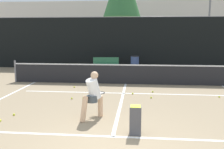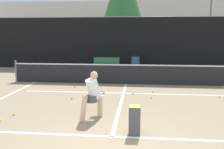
% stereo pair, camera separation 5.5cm
% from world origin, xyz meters
% --- Properties ---
extents(ground_plane, '(100.00, 100.00, 0.00)m').
position_xyz_m(ground_plane, '(0.00, 0.00, 0.00)').
color(ground_plane, '#937F60').
extents(court_baseline_near, '(11.00, 0.10, 0.01)m').
position_xyz_m(court_baseline_near, '(0.00, 0.63, 0.00)').
color(court_baseline_near, white).
rests_on(court_baseline_near, ground).
extents(court_service_line, '(8.25, 0.10, 0.01)m').
position_xyz_m(court_service_line, '(0.00, 5.13, 0.00)').
color(court_service_line, white).
rests_on(court_service_line, ground).
extents(court_center_mark, '(0.10, 6.44, 0.01)m').
position_xyz_m(court_center_mark, '(0.00, 3.85, 0.00)').
color(court_center_mark, white).
rests_on(court_center_mark, ground).
extents(court_sideline_left, '(0.10, 7.44, 0.01)m').
position_xyz_m(court_sideline_left, '(-4.51, 3.85, 0.00)').
color(court_sideline_left, white).
rests_on(court_sideline_left, ground).
extents(net, '(11.09, 0.09, 1.07)m').
position_xyz_m(net, '(0.00, 7.07, 0.51)').
color(net, slate).
rests_on(net, ground).
extents(fence_back, '(24.00, 0.06, 3.45)m').
position_xyz_m(fence_back, '(0.00, 12.24, 1.72)').
color(fence_back, black).
rests_on(fence_back, ground).
extents(player_practicing, '(0.70, 1.18, 1.38)m').
position_xyz_m(player_practicing, '(-0.68, 1.91, 0.73)').
color(player_practicing, '#DBAD84').
rests_on(player_practicing, ground).
extents(tennis_ball_scattered_0, '(0.07, 0.07, 0.07)m').
position_xyz_m(tennis_ball_scattered_0, '(-3.10, 1.93, 0.03)').
color(tennis_ball_scattered_0, '#D1E033').
rests_on(tennis_ball_scattered_0, ground).
extents(tennis_ball_scattered_1, '(0.07, 0.07, 0.07)m').
position_xyz_m(tennis_ball_scattered_1, '(1.09, 4.42, 0.03)').
color(tennis_ball_scattered_1, '#D1E033').
rests_on(tennis_ball_scattered_1, ground).
extents(tennis_ball_scattered_2, '(0.07, 0.07, 0.07)m').
position_xyz_m(tennis_ball_scattered_2, '(-1.43, 4.03, 0.03)').
color(tennis_ball_scattered_2, '#D1E033').
rests_on(tennis_ball_scattered_2, ground).
extents(tennis_ball_scattered_3, '(0.07, 0.07, 0.07)m').
position_xyz_m(tennis_ball_scattered_3, '(-1.86, 4.00, 0.03)').
color(tennis_ball_scattered_3, '#D1E033').
rests_on(tennis_ball_scattered_3, ground).
extents(tennis_ball_scattered_4, '(0.07, 0.07, 0.07)m').
position_xyz_m(tennis_ball_scattered_4, '(-3.23, 1.38, 0.03)').
color(tennis_ball_scattered_4, '#D1E033').
rests_on(tennis_ball_scattered_4, ground).
extents(tennis_ball_scattered_5, '(0.07, 0.07, 0.07)m').
position_xyz_m(tennis_ball_scattered_5, '(1.20, 5.39, 0.03)').
color(tennis_ball_scattered_5, '#D1E033').
rests_on(tennis_ball_scattered_5, ground).
extents(tennis_ball_scattered_6, '(0.07, 0.07, 0.07)m').
position_xyz_m(tennis_ball_scattered_6, '(3.68, 4.78, 0.03)').
color(tennis_ball_scattered_6, '#D1E033').
rests_on(tennis_ball_scattered_6, ground).
extents(tennis_ball_scattered_7, '(0.07, 0.07, 0.07)m').
position_xyz_m(tennis_ball_scattered_7, '(0.38, 5.00, 0.03)').
color(tennis_ball_scattered_7, '#D1E033').
rests_on(tennis_ball_scattered_7, ground).
extents(tennis_ball_scattered_8, '(0.07, 0.07, 0.07)m').
position_xyz_m(tennis_ball_scattered_8, '(-2.26, 6.00, 0.03)').
color(tennis_ball_scattered_8, '#D1E033').
rests_on(tennis_ball_scattered_8, ground).
extents(ball_hopper, '(0.28, 0.28, 0.71)m').
position_xyz_m(ball_hopper, '(0.53, 0.85, 0.37)').
color(ball_hopper, '#4C4C51').
rests_on(ball_hopper, ground).
extents(courtside_bench, '(1.67, 0.59, 0.86)m').
position_xyz_m(courtside_bench, '(-1.46, 11.19, 0.47)').
color(courtside_bench, '#33724C').
rests_on(courtside_bench, ground).
extents(trash_bin, '(0.55, 0.55, 0.98)m').
position_xyz_m(trash_bin, '(0.37, 11.30, 0.49)').
color(trash_bin, '#384C7F').
rests_on(trash_bin, ground).
extents(parked_car, '(1.68, 4.54, 1.43)m').
position_xyz_m(parked_car, '(-3.97, 15.66, 0.60)').
color(parked_car, '#B7B7BC').
rests_on(parked_car, ground).
extents(building_far, '(36.00, 2.40, 6.28)m').
position_xyz_m(building_far, '(0.00, 29.14, 3.14)').
color(building_far, beige).
rests_on(building_far, ground).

